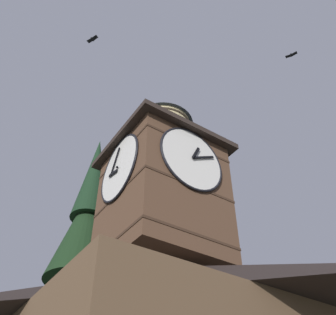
{
  "coord_description": "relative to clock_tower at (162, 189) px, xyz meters",
  "views": [
    {
      "loc": [
        9.47,
        9.58,
        1.84
      ],
      "look_at": [
        1.57,
        -2.21,
        13.9
      ],
      "focal_mm": 42.4,
      "sensor_mm": 36.0,
      "label": 1
    }
  ],
  "objects": [
    {
      "name": "clock_tower",
      "position": [
        0.0,
        0.0,
        0.0
      ],
      "size": [
        4.8,
        4.8,
        8.81
      ],
      "color": "brown",
      "rests_on": "building_main"
    },
    {
      "name": "flying_bird_high",
      "position": [
        3.66,
        -2.17,
        10.78
      ],
      "size": [
        0.49,
        0.76,
        0.17
      ],
      "color": "black"
    },
    {
      "name": "flying_bird_low",
      "position": [
        -4.52,
        4.96,
        7.25
      ],
      "size": [
        0.4,
        0.6,
        0.12
      ],
      "color": "black"
    }
  ]
}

